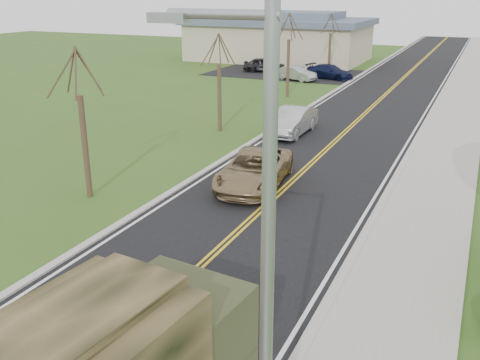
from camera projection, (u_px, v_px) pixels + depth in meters
The scene contains 15 objects.
road at pixel (390, 91), 45.04m from camera, with size 8.00×120.00×0.01m, color black.
curb_right at pixel (442, 94), 43.40m from camera, with size 0.30×120.00×0.12m, color #9E998E.
sidewalk_right at pixel (465, 96), 42.72m from camera, with size 3.20×120.00×0.10m, color #9E998E.
curb_left at pixel (341, 87), 46.65m from camera, with size 0.30×120.00×0.10m, color #9E998E.
street_light at pixel (260, 286), 6.94m from camera, with size 1.65×0.22×8.00m.
bare_tree_a at pixel (84, 135), 21.20m from camera, with size 1.93×2.26×6.08m.
bare_tree_b at pixel (219, 90), 31.53m from camera, with size 1.83×2.14×5.73m.
bare_tree_c at pixel (288, 61), 41.71m from camera, with size 2.04×2.39×6.42m.
bare_tree_d at pixel (330, 50), 52.06m from camera, with size 1.88×2.20×5.91m.
commercial_building at pixel (279, 37), 64.07m from camera, with size 25.50×21.50×5.65m.
suv_champagne at pixel (254, 169), 23.01m from camera, with size 2.51×5.45×1.51m, color #8E7550.
sedan_silver at pixel (292, 121), 31.31m from camera, with size 1.66×4.75×1.56m, color #B2B2B7.
lot_car_dark at pixel (264, 65), 55.15m from camera, with size 1.74×4.32×1.47m, color black.
lot_car_silver at pixel (296, 73), 50.04m from camera, with size 1.39×3.99×1.31m, color #9E9DA2.
lot_car_navy at pixel (330, 72), 50.98m from camera, with size 1.88×4.61×1.34m, color black.
Camera 1 is at (7.19, -6.13, 8.06)m, focal length 40.00 mm.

